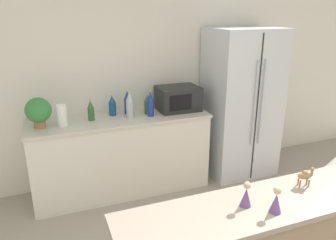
{
  "coord_description": "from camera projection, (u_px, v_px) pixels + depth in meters",
  "views": [
    {
      "loc": [
        -1.08,
        -1.01,
        2.05
      ],
      "look_at": [
        -0.16,
        1.38,
        1.17
      ],
      "focal_mm": 35.0,
      "sensor_mm": 36.0,
      "label": 1
    }
  ],
  "objects": [
    {
      "name": "wall_back",
      "position": [
        140.0,
        76.0,
        3.92
      ],
      "size": [
        8.0,
        0.06,
        2.55
      ],
      "color": "silver",
      "rests_on": "ground_plane"
    },
    {
      "name": "back_counter",
      "position": [
        121.0,
        154.0,
        3.78
      ],
      "size": [
        2.0,
        0.63,
        0.9
      ],
      "color": "silver",
      "rests_on": "ground_plane"
    },
    {
      "name": "back_bottle_0",
      "position": [
        130.0,
        105.0,
        3.58
      ],
      "size": [
        0.08,
        0.08,
        0.3
      ],
      "color": "#B2B7BC",
      "rests_on": "back_counter"
    },
    {
      "name": "paper_towel_roll",
      "position": [
        62.0,
        116.0,
        3.32
      ],
      "size": [
        0.1,
        0.1,
        0.22
      ],
      "color": "white",
      "rests_on": "back_counter"
    },
    {
      "name": "back_bottle_4",
      "position": [
        112.0,
        106.0,
        3.66
      ],
      "size": [
        0.08,
        0.08,
        0.24
      ],
      "color": "navy",
      "rests_on": "back_counter"
    },
    {
      "name": "back_bottle_2",
      "position": [
        91.0,
        111.0,
        3.49
      ],
      "size": [
        0.07,
        0.07,
        0.23
      ],
      "color": "#2D6033",
      "rests_on": "back_counter"
    },
    {
      "name": "wise_man_figurine_blue",
      "position": [
        276.0,
        201.0,
        1.86
      ],
      "size": [
        0.07,
        0.07,
        0.16
      ],
      "color": "#6B4784",
      "rests_on": "bar_counter"
    },
    {
      "name": "camel_figurine",
      "position": [
        305.0,
        175.0,
        2.14
      ],
      "size": [
        0.11,
        0.07,
        0.13
      ],
      "color": "olive",
      "rests_on": "bar_counter"
    },
    {
      "name": "back_bottle_3",
      "position": [
        128.0,
        102.0,
        3.71
      ],
      "size": [
        0.08,
        0.08,
        0.28
      ],
      "color": "navy",
      "rests_on": "back_counter"
    },
    {
      "name": "back_bottle_5",
      "position": [
        151.0,
        104.0,
        3.62
      ],
      "size": [
        0.07,
        0.07,
        0.3
      ],
      "color": "navy",
      "rests_on": "back_counter"
    },
    {
      "name": "back_bottle_1",
      "position": [
        148.0,
        104.0,
        3.72
      ],
      "size": [
        0.08,
        0.08,
        0.23
      ],
      "color": "#2D6033",
      "rests_on": "back_counter"
    },
    {
      "name": "wise_man_figurine_crimson",
      "position": [
        246.0,
        196.0,
        1.93
      ],
      "size": [
        0.07,
        0.07,
        0.16
      ],
      "color": "#6B4784",
      "rests_on": "bar_counter"
    },
    {
      "name": "microwave",
      "position": [
        178.0,
        98.0,
        3.85
      ],
      "size": [
        0.48,
        0.37,
        0.28
      ],
      "color": "black",
      "rests_on": "back_counter"
    },
    {
      "name": "refrigerator",
      "position": [
        241.0,
        103.0,
        4.11
      ],
      "size": [
        0.84,
        0.69,
        1.83
      ],
      "color": "silver",
      "rests_on": "ground_plane"
    },
    {
      "name": "potted_plant",
      "position": [
        38.0,
        111.0,
        3.25
      ],
      "size": [
        0.26,
        0.26,
        0.31
      ],
      "color": "#9E6B47",
      "rests_on": "back_counter"
    }
  ]
}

